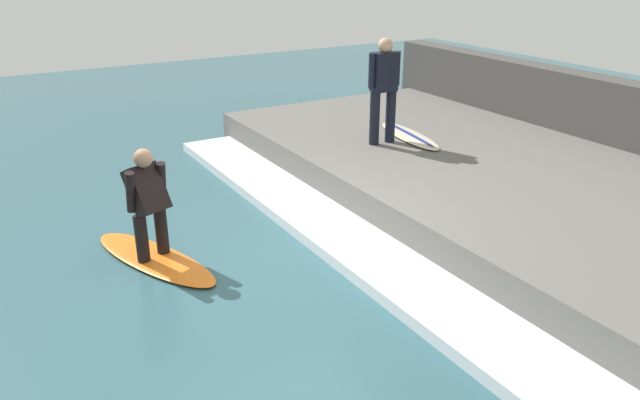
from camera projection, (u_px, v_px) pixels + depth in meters
ground_plane at (282, 264)px, 7.23m from camera, size 28.00×28.00×0.00m
concrete_ledge at (505, 187)px, 8.81m from camera, size 4.40×10.02×0.52m
back_wall at (621, 130)px, 9.78m from camera, size 0.50×10.52×1.50m
wave_foam_crest at (348, 241)px, 7.64m from camera, size 0.89×9.51×0.14m
surfboard_riding at (154, 258)px, 7.31m from camera, size 1.24×2.13×0.06m
surfer_riding at (148, 199)px, 7.02m from camera, size 0.49×0.53×1.31m
surfer_waiting_near at (384, 85)px, 9.56m from camera, size 0.55×0.25×1.64m
surfboard_waiting_near at (409, 136)px, 10.18m from camera, size 0.72×1.77×0.07m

